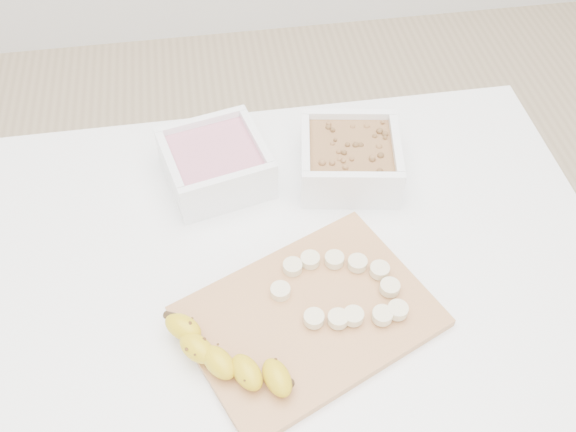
{
  "coord_description": "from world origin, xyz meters",
  "views": [
    {
      "loc": [
        -0.1,
        -0.6,
        1.56
      ],
      "look_at": [
        0.0,
        0.03,
        0.81
      ],
      "focal_mm": 40.0,
      "sensor_mm": 36.0,
      "label": 1
    }
  ],
  "objects": [
    {
      "name": "cutting_board",
      "position": [
        0.01,
        -0.12,
        0.76
      ],
      "size": [
        0.41,
        0.36,
        0.01
      ],
      "primitive_type": "cube",
      "rotation": [
        0.0,
        0.0,
        0.41
      ],
      "color": "#BE814D",
      "rests_on": "table"
    },
    {
      "name": "table",
      "position": [
        0.0,
        0.0,
        0.65
      ],
      "size": [
        1.0,
        0.7,
        0.75
      ],
      "color": "white",
      "rests_on": "ground"
    },
    {
      "name": "bowl_yogurt",
      "position": [
        -0.1,
        0.18,
        0.79
      ],
      "size": [
        0.2,
        0.2,
        0.08
      ],
      "color": "white",
      "rests_on": "table"
    },
    {
      "name": "bowl_granola",
      "position": [
        0.13,
        0.16,
        0.79
      ],
      "size": [
        0.19,
        0.19,
        0.08
      ],
      "color": "white",
      "rests_on": "table"
    },
    {
      "name": "banana",
      "position": [
        -0.11,
        -0.18,
        0.78
      ],
      "size": [
        0.17,
        0.19,
        0.03
      ],
      "primitive_type": null,
      "rotation": [
        0.0,
        0.0,
        0.69
      ],
      "color": "gold",
      "rests_on": "cutting_board"
    },
    {
      "name": "banana_slices",
      "position": [
        0.06,
        -0.09,
        0.77
      ],
      "size": [
        0.19,
        0.14,
        0.02
      ],
      "color": "beige",
      "rests_on": "cutting_board"
    }
  ]
}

